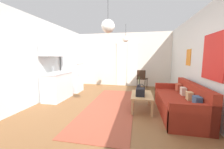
{
  "coord_description": "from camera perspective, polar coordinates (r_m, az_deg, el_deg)",
  "views": [
    {
      "loc": [
        0.74,
        -3.15,
        1.41
      ],
      "look_at": [
        -0.03,
        0.82,
        0.9
      ],
      "focal_mm": 21.4,
      "sensor_mm": 36.0,
      "label": 1
    }
  ],
  "objects": [
    {
      "name": "ground_plane",
      "position": [
        3.55,
        -2.12,
        -17.12
      ],
      "size": [
        5.16,
        7.74,
        0.1
      ],
      "primitive_type": "cube",
      "color": "brown"
    },
    {
      "name": "wall_back",
      "position": [
        6.81,
        4.87,
        6.29
      ],
      "size": [
        4.76,
        0.13,
        2.63
      ],
      "color": "silver",
      "rests_on": "ground_plane"
    },
    {
      "name": "wall_right",
      "position": [
        3.53,
        37.89,
        4.13
      ],
      "size": [
        0.12,
        7.34,
        2.63
      ],
      "color": "silver",
      "rests_on": "ground_plane"
    },
    {
      "name": "wall_left",
      "position": [
        4.4,
        -33.37,
        4.76
      ],
      "size": [
        0.12,
        7.34,
        2.63
      ],
      "color": "silver",
      "rests_on": "ground_plane"
    },
    {
      "name": "area_rug",
      "position": [
        4.03,
        -0.49,
        -13.23
      ],
      "size": [
        1.33,
        3.61,
        0.01
      ],
      "primitive_type": "cube",
      "color": "#9E4733",
      "rests_on": "ground_plane"
    },
    {
      "name": "couch",
      "position": [
        3.84,
        27.24,
        -10.94
      ],
      "size": [
        0.84,
        2.05,
        0.79
      ],
      "color": "maroon",
      "rests_on": "ground_plane"
    },
    {
      "name": "coffee_table",
      "position": [
        3.77,
        12.58,
        -9.02
      ],
      "size": [
        0.55,
        0.96,
        0.42
      ],
      "color": "tan",
      "rests_on": "ground_plane"
    },
    {
      "name": "bamboo_vase",
      "position": [
        3.78,
        11.34,
        -6.12
      ],
      "size": [
        0.1,
        0.1,
        0.47
      ],
      "color": "#2D2D33",
      "rests_on": "coffee_table"
    },
    {
      "name": "handbag",
      "position": [
        3.59,
        12.07,
        -7.24
      ],
      "size": [
        0.24,
        0.31,
        0.31
      ],
      "color": "black",
      "rests_on": "coffee_table"
    },
    {
      "name": "refrigerator",
      "position": [
        5.75,
        -16.43,
        1.15
      ],
      "size": [
        0.67,
        0.63,
        1.67
      ],
      "color": "white",
      "rests_on": "ground_plane"
    },
    {
      "name": "kitchen_counter",
      "position": [
        4.85,
        -22.63,
        -0.79
      ],
      "size": [
        0.58,
        1.08,
        2.05
      ],
      "color": "silver",
      "rests_on": "ground_plane"
    },
    {
      "name": "accent_chair",
      "position": [
        6.22,
        12.64,
        -1.45
      ],
      "size": [
        0.53,
        0.51,
        0.86
      ],
      "rotation": [
        0.0,
        0.0,
        2.81
      ],
      "color": "black",
      "rests_on": "ground_plane"
    },
    {
      "name": "pendant_lamp_near",
      "position": [
        2.89,
        -1.71,
        19.91
      ],
      "size": [
        0.27,
        0.27,
        0.72
      ],
      "color": "black"
    },
    {
      "name": "pendant_lamp_far",
      "position": [
        5.11,
        5.86,
        14.83
      ],
      "size": [
        0.22,
        0.22,
        0.65
      ],
      "color": "black"
    }
  ]
}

